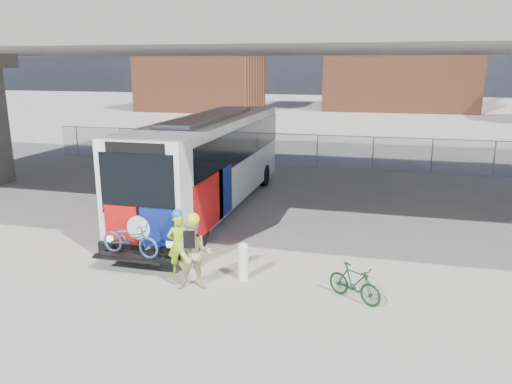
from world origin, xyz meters
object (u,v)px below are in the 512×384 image
(bollard, at_px, (243,260))
(cyclist_tan, at_px, (194,254))
(cyclist_hivis, at_px, (178,242))
(bus, at_px, (210,156))
(bike_parked, at_px, (354,283))

(bollard, distance_m, cyclist_tan, 1.39)
(bollard, bearing_deg, cyclist_hivis, 180.00)
(bus, bearing_deg, bike_parked, -48.41)
(cyclist_tan, distance_m, bike_parked, 4.00)
(bollard, height_order, bike_parked, bollard)
(bus, distance_m, bollard, 7.22)
(bike_parked, bearing_deg, cyclist_hivis, 116.24)
(cyclist_hivis, height_order, cyclist_tan, cyclist_tan)
(bus, height_order, cyclist_hivis, bus)
(bus, height_order, bike_parked, bus)
(bollard, xyz_separation_m, bike_parked, (2.92, -0.49, -0.10))
(bus, relative_size, bollard, 12.54)
(bollard, height_order, cyclist_hivis, cyclist_hivis)
(bollard, relative_size, cyclist_hivis, 0.57)
(cyclist_hivis, bearing_deg, cyclist_tan, 99.19)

